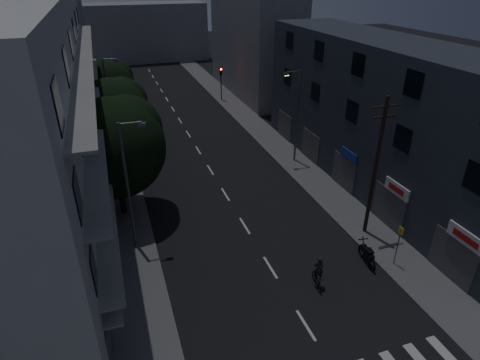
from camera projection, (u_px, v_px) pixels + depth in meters
ground at (197, 148)px, 38.75m from camera, size 160.00×160.00×0.00m
sidewalk_left at (117, 158)px, 36.59m from camera, size 3.00×90.00×0.15m
sidewalk_right at (269, 138)px, 40.84m from camera, size 3.00×90.00×0.15m
lane_markings at (184, 127)px, 43.99m from camera, size 0.15×60.50×0.01m
building_left at (38, 113)px, 26.23m from camera, size 7.00×36.00×14.00m
building_right at (381, 116)px, 30.37m from camera, size 6.19×28.00×11.00m
building_far_left at (60, 35)px, 50.91m from camera, size 6.00×20.00×16.00m
building_far_right at (253, 44)px, 53.38m from camera, size 6.00×20.00×13.00m
building_far_end at (140, 32)px, 74.15m from camera, size 24.00×8.00×10.00m
tree_near at (115, 144)px, 25.97m from camera, size 6.67×6.67×8.23m
tree_mid at (113, 112)px, 33.37m from camera, size 6.08×6.08×7.48m
tree_far at (108, 84)px, 42.83m from camera, size 5.61×5.61×6.94m
traffic_signal_far_right at (221, 77)px, 51.29m from camera, size 0.28×0.37×4.10m
traffic_signal_far_left at (115, 84)px, 48.34m from camera, size 0.28×0.37×4.10m
street_lamp_left_near at (129, 181)px, 22.86m from camera, size 1.51×0.25×8.00m
street_lamp_right at (296, 112)px, 33.94m from camera, size 1.51×0.25×8.00m
street_lamp_left_far at (110, 96)px, 38.18m from camera, size 1.51×0.25×8.00m
utility_pole at (376, 166)px, 24.05m from camera, size 1.80×0.24×9.00m
bus_stop_sign at (399, 239)px, 22.52m from camera, size 0.06×0.35×2.52m
motorcycle at (367, 255)px, 23.40m from camera, size 0.65×2.11×1.36m
cyclist at (318, 276)px, 21.62m from camera, size 0.78×1.59×1.93m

